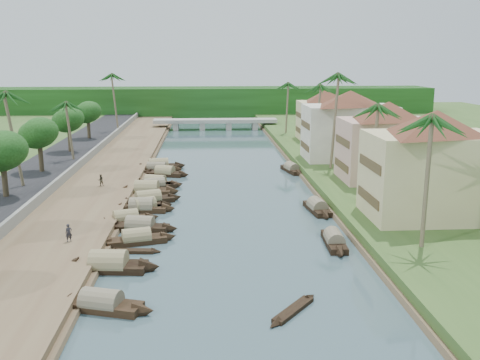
{
  "coord_description": "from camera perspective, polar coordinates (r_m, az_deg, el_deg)",
  "views": [
    {
      "loc": [
        -2.29,
        -49.9,
        16.1
      ],
      "look_at": [
        1.69,
        11.34,
        2.0
      ],
      "focal_mm": 40.0,
      "sensor_mm": 36.0,
      "label": 1
    }
  ],
  "objects": [
    {
      "name": "sampan_10",
      "position": [
        69.34,
        -9.03,
        -0.3
      ],
      "size": [
        7.58,
        3.76,
        2.08
      ],
      "rotation": [
        0.0,
        0.0,
        -0.31
      ],
      "color": "black",
      "rests_on": "ground"
    },
    {
      "name": "sampan_5",
      "position": [
        58.34,
        -10.12,
        -2.87
      ],
      "size": [
        6.6,
        4.22,
        2.11
      ],
      "rotation": [
        0.0,
        0.0,
        0.44
      ],
      "color": "black",
      "rests_on": "ground"
    },
    {
      "name": "right_bank",
      "position": [
        74.7,
        12.93,
        0.63
      ],
      "size": [
        16.0,
        180.0,
        1.2
      ],
      "primitive_type": "cube",
      "color": "#335221",
      "rests_on": "ground"
    },
    {
      "name": "canoe_0",
      "position": [
        35.82,
        5.71,
        -13.66
      ],
      "size": [
        4.23,
        4.99,
        0.77
      ],
      "rotation": [
        0.0,
        0.0,
        0.89
      ],
      "color": "black",
      "rests_on": "ground"
    },
    {
      "name": "palm_7",
      "position": [
        108.02,
        5.04,
        10.08
      ],
      "size": [
        3.2,
        3.2,
        11.38
      ],
      "color": "#6F5F4A",
      "rests_on": "ground"
    },
    {
      "name": "left_bank",
      "position": [
        72.94,
        -14.46,
        0.09
      ],
      "size": [
        10.0,
        180.0,
        0.8
      ],
      "primitive_type": "cube",
      "color": "brown",
      "rests_on": "ground"
    },
    {
      "name": "sampan_11",
      "position": [
        75.09,
        -8.0,
        0.75
      ],
      "size": [
        7.36,
        3.7,
        2.09
      ],
      "rotation": [
        0.0,
        0.0,
        -0.31
      ],
      "color": "black",
      "rests_on": "ground"
    },
    {
      "name": "road",
      "position": [
        74.94,
        -20.86,
        0.22
      ],
      "size": [
        8.0,
        180.0,
        1.4
      ],
      "primitive_type": "cube",
      "color": "black",
      "rests_on": "ground"
    },
    {
      "name": "palm_2",
      "position": [
        73.33,
        10.1,
        10.73
      ],
      "size": [
        3.2,
        3.2,
        14.22
      ],
      "color": "#6F5F4A",
      "rests_on": "ground"
    },
    {
      "name": "tree_4",
      "position": [
        89.47,
        -17.84,
        6.07
      ],
      "size": [
        4.45,
        4.45,
        6.89
      ],
      "color": "#443927",
      "rests_on": "ground"
    },
    {
      "name": "sampan_14",
      "position": [
        47.96,
        10.01,
        -6.37
      ],
      "size": [
        1.79,
        7.5,
        1.86
      ],
      "rotation": [
        0.0,
        0.0,
        1.52
      ],
      "color": "black",
      "rests_on": "ground"
    },
    {
      "name": "sampan_9",
      "position": [
        67.86,
        -9.15,
        -0.6
      ],
      "size": [
        7.72,
        3.65,
        1.97
      ],
      "rotation": [
        0.0,
        0.0,
        0.3
      ],
      "color": "black",
      "rests_on": "ground"
    },
    {
      "name": "sampan_4",
      "position": [
        54.33,
        -12.08,
        -4.14
      ],
      "size": [
        6.99,
        3.74,
        2.0
      ],
      "rotation": [
        0.0,
        0.0,
        0.34
      ],
      "color": "black",
      "rests_on": "ground"
    },
    {
      "name": "palm_6",
      "position": [
        81.89,
        -17.79,
        7.71
      ],
      "size": [
        3.2,
        3.2,
        9.84
      ],
      "color": "#6F5F4A",
      "rests_on": "ground"
    },
    {
      "name": "building_far",
      "position": [
        81.34,
        11.54,
        5.82
      ],
      "size": [
        15.59,
        15.59,
        10.2
      ],
      "color": "#EEE8CF",
      "rests_on": "right_bank"
    },
    {
      "name": "sampan_15",
      "position": [
        57.83,
        8.25,
        -2.94
      ],
      "size": [
        2.33,
        7.45,
        2.0
      ],
      "rotation": [
        0.0,
        0.0,
        1.69
      ],
      "color": "black",
      "rests_on": "ground"
    },
    {
      "name": "palm_8",
      "position": [
        112.91,
        -13.23,
        10.74
      ],
      "size": [
        3.2,
        3.2,
        12.87
      ],
      "color": "#6F5F4A",
      "rests_on": "ground"
    },
    {
      "name": "building_near",
      "position": [
        53.31,
        19.9,
        1.66
      ],
      "size": [
        14.85,
        14.85,
        10.2
      ],
      "color": "beige",
      "rests_on": "right_bank"
    },
    {
      "name": "sampan_7",
      "position": [
        61.38,
        -9.76,
        -2.06
      ],
      "size": [
        8.1,
        4.27,
        2.15
      ],
      "rotation": [
        0.0,
        0.0,
        0.35
      ],
      "color": "black",
      "rests_on": "ground"
    },
    {
      "name": "sampan_1",
      "position": [
        43.05,
        -13.82,
        -8.81
      ],
      "size": [
        8.31,
        2.65,
        2.4
      ],
      "rotation": [
        0.0,
        0.0,
        -0.1
      ],
      "color": "black",
      "rests_on": "ground"
    },
    {
      "name": "palm_3",
      "position": [
        89.39,
        8.22,
        9.76
      ],
      "size": [
        3.2,
        3.2,
        11.95
      ],
      "color": "#6F5F4A",
      "rests_on": "ground"
    },
    {
      "name": "retaining_wall",
      "position": [
        73.65,
        -17.71,
        0.76
      ],
      "size": [
        0.4,
        180.0,
        1.1
      ],
      "primitive_type": "cube",
      "color": "gray",
      "rests_on": "left_bank"
    },
    {
      "name": "palm_0",
      "position": [
        43.65,
        19.76,
        5.95
      ],
      "size": [
        3.2,
        3.2,
        11.96
      ],
      "color": "#6F5F4A",
      "rests_on": "ground"
    },
    {
      "name": "tree_3",
      "position": [
        74.63,
        -20.66,
        4.63
      ],
      "size": [
        4.51,
        4.51,
        6.93
      ],
      "color": "#443927",
      "rests_on": "ground"
    },
    {
      "name": "sampan_6",
      "position": [
        58.16,
        -10.44,
        -2.92
      ],
      "size": [
        7.5,
        2.2,
        2.22
      ],
      "rotation": [
        0.0,
        0.0,
        -0.06
      ],
      "color": "black",
      "rests_on": "ground"
    },
    {
      "name": "ground",
      "position": [
        52.48,
        -1.04,
        -4.93
      ],
      "size": [
        220.0,
        220.0,
        0.0
      ],
      "primitive_type": "plane",
      "color": "#3B5259",
      "rests_on": "ground"
    },
    {
      "name": "canoe_2",
      "position": [
        74.69,
        -9.64,
        0.38
      ],
      "size": [
        5.92,
        1.5,
        0.85
      ],
      "rotation": [
        0.0,
        0.0,
        -0.11
      ],
      "color": "black",
      "rests_on": "ground"
    },
    {
      "name": "bridge",
      "position": [
        122.77,
        -2.64,
        6.2
      ],
      "size": [
        28.0,
        4.0,
        2.4
      ],
      "color": "gray",
      "rests_on": "ground"
    },
    {
      "name": "canoe_1",
      "position": [
        46.4,
        -11.28,
        -7.49
      ],
      "size": [
        4.87,
        1.19,
        0.78
      ],
      "rotation": [
        0.0,
        0.0,
        -0.09
      ],
      "color": "black",
      "rests_on": "ground"
    },
    {
      "name": "palm_5",
      "position": [
        66.27,
        -23.08,
        8.29
      ],
      "size": [
        3.2,
        3.2,
        12.31
      ],
      "color": "#6F5F4A",
      "rests_on": "ground"
    },
    {
      "name": "sampan_2",
      "position": [
        48.42,
        -10.97,
        -6.22
      ],
      "size": [
        7.42,
        3.3,
        1.96
      ],
      "rotation": [
        0.0,
        0.0,
        0.26
      ],
      "color": "black",
      "rests_on": "ground"
    },
    {
      "name": "person_far",
      "position": [
        67.25,
        -14.65,
        -0.01
      ],
      "size": [
        0.87,
        0.8,
        1.44
      ],
      "primitive_type": "imported",
      "rotation": [
        0.0,
        0.0,
        3.61
      ],
      "color": "#3A3528",
      "rests_on": "left_bank"
    },
    {
      "name": "tree_5",
      "position": [
        103.4,
        -15.94,
        6.91
      ],
      "size": [
        4.47,
        4.47,
        6.65
      ],
      "color": "#443927",
      "rests_on": "ground"
    },
    {
      "name": "sampan_0",
      "position": [
        36.88,
        -14.56,
        -12.68
      ],
      "size": [
        7.66,
        3.7,
        2.02
      ],
      "rotation": [
        0.0,
        0.0,
        -0.3
      ],
      "color": "black",
      "rests_on": "ground"
    },
    {
      "name": "sampan_16",
      "position": [
        77.36,
        5.55,
        1.17
      ],
      "size": [
        2.96,
        7.75,
        1.91
      ],
      "rotation": [
        0.0,
        0.0,
        1.78
      ],
      "color": "black",
      "rests_on": "ground"
    },
    {
      "name": "person_near",
      "position": [
        47.81,
        -17.8,
        -5.39
      ],
      "size": [
        0.67,
        0.58,
        1.54
      ],
      "primitive_type": "imported",
      "rotation": [
        0.0,
        0.0,
        0.46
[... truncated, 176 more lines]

